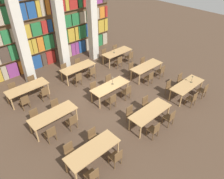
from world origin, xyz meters
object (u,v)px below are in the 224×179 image
(pillar_right, at_px, (92,17))
(reading_table_8, at_px, (117,53))
(chair_1, at_px, (70,152))
(chair_35, at_px, (116,51))
(chair_34, at_px, (130,57))
(chair_23, at_px, (144,63))
(chair_30, at_px, (92,73))
(chair_15, at_px, (56,107))
(chair_12, at_px, (51,133))
(chair_14, at_px, (72,121))
(chair_19, at_px, (110,82))
(chair_6, at_px, (170,118))
(desk_lamp_0, at_px, (192,78))
(chair_8, at_px, (192,99))
(chair_26, at_px, (45,93))
(chair_9, at_px, (170,88))
(pillar_left, at_px, (20,36))
(reading_table_5, at_px, (147,67))
(chair_21, at_px, (132,69))
(desk_lamp_1, at_px, (112,79))
(chair_10, at_px, (203,90))
(chair_20, at_px, (149,78))
(chair_29, at_px, (65,70))
(chair_2, at_px, (116,157))
(chair_0, at_px, (92,176))
(chair_32, at_px, (119,62))
(chair_22, at_px, (161,71))
(chair_28, at_px, (78,79))
(chair_27, at_px, (33,83))
(chair_5, at_px, (131,114))
(reading_table_7, at_px, (78,68))
(reading_table_1, at_px, (150,112))
(chair_25, at_px, (14,90))
(desk_lamp_2, at_px, (114,49))
(chair_16, at_px, (112,100))
(reading_table_2, at_px, (187,86))
(chair_13, at_px, (36,117))
(reading_table_0, at_px, (93,151))
(reading_table_4, at_px, (110,87))
(chair_17, at_px, (95,89))
(chair_11, at_px, (181,80))
(reading_table_3, at_px, (53,115))
(chair_31, at_px, (79,65))
(chair_18, at_px, (127,92))
(reading_table_6, at_px, (27,88))

(pillar_right, xyz_separation_m, reading_table_8, (0.81, -1.60, -2.31))
(chair_1, bearing_deg, pillar_right, -134.47)
(chair_35, bearing_deg, chair_34, 90.00)
(chair_23, height_order, reading_table_8, chair_23)
(chair_30, bearing_deg, chair_15, -156.94)
(chair_12, height_order, chair_23, same)
(chair_14, height_order, chair_19, same)
(chair_6, bearing_deg, desk_lamp_0, 13.75)
(chair_8, distance_m, chair_26, 7.82)
(chair_9, height_order, chair_12, same)
(pillar_left, bearing_deg, reading_table_5, -36.97)
(chair_21, bearing_deg, desk_lamp_1, 17.50)
(reading_table_8, relative_size, chair_34, 2.56)
(chair_14, xyz_separation_m, chair_34, (6.62, 2.72, 0.00))
(chair_10, height_order, desk_lamp_1, desk_lamp_1)
(chair_20, relative_size, chair_29, 1.00)
(pillar_right, height_order, chair_26, pillar_right)
(chair_2, height_order, desk_lamp_1, desk_lamp_1)
(pillar_right, height_order, chair_2, pillar_right)
(chair_0, bearing_deg, chair_29, 64.61)
(chair_8, distance_m, chair_32, 5.52)
(chair_35, bearing_deg, chair_22, 90.27)
(reading_table_8, bearing_deg, chair_28, -171.03)
(chair_23, distance_m, chair_27, 7.08)
(chair_5, relative_size, reading_table_7, 0.39)
(reading_table_1, relative_size, chair_28, 2.56)
(chair_2, relative_size, chair_25, 1.00)
(chair_0, xyz_separation_m, chair_23, (7.66, 4.21, 0.00))
(pillar_left, distance_m, desk_lamp_2, 5.99)
(pillar_right, height_order, chair_16, pillar_right)
(chair_5, bearing_deg, reading_table_2, 170.38)
(chair_20, distance_m, chair_34, 2.90)
(chair_19, bearing_deg, chair_10, 127.75)
(chair_13, height_order, chair_20, same)
(reading_table_1, bearing_deg, reading_table_0, 178.83)
(chair_14, xyz_separation_m, reading_table_4, (2.90, 0.62, 0.23))
(chair_1, distance_m, chair_17, 4.35)
(reading_table_1, relative_size, chair_11, 2.56)
(reading_table_3, bearing_deg, chair_10, -25.90)
(chair_26, bearing_deg, reading_table_0, -96.68)
(chair_6, xyz_separation_m, chair_31, (-0.15, 7.06, 0.00))
(chair_28, bearing_deg, chair_17, -87.23)
(chair_25, distance_m, chair_28, 3.56)
(pillar_left, relative_size, chair_28, 6.94)
(chair_17, height_order, chair_27, same)
(pillar_right, relative_size, chair_31, 6.94)
(chair_5, distance_m, chair_18, 1.80)
(reading_table_2, bearing_deg, pillar_left, 128.88)
(chair_13, height_order, reading_table_6, chair_13)
(chair_17, bearing_deg, desk_lamp_0, 139.68)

